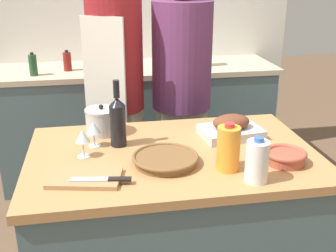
{
  "coord_description": "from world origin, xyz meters",
  "views": [
    {
      "loc": [
        -0.32,
        -1.71,
        1.68
      ],
      "look_at": [
        0.0,
        0.13,
        0.96
      ],
      "focal_mm": 45.0,
      "sensor_mm": 36.0,
      "label": 1
    }
  ],
  "objects_px": {
    "stock_pot": "(102,121)",
    "milk_jug": "(257,161)",
    "wine_glass_left": "(82,137)",
    "condiment_bottle_short": "(33,65)",
    "wine_glass_right": "(93,129)",
    "person_cook_aproned": "(117,89)",
    "mixing_bowl": "(285,156)",
    "juice_jug": "(228,148)",
    "condiment_bottle_tall": "(67,61)",
    "cutting_board": "(85,178)",
    "roasting_pan": "(231,128)",
    "wicker_basket": "(165,159)",
    "stand_mixer": "(193,51)",
    "wine_bottle_green": "(118,120)",
    "knife_chef": "(103,179)",
    "person_cook_guest": "(182,90)"
  },
  "relations": [
    {
      "from": "stock_pot",
      "to": "milk_jug",
      "type": "height_order",
      "value": "milk_jug"
    },
    {
      "from": "milk_jug",
      "to": "wine_glass_left",
      "type": "bearing_deg",
      "value": 152.83
    },
    {
      "from": "condiment_bottle_short",
      "to": "wine_glass_right",
      "type": "bearing_deg",
      "value": -71.77
    },
    {
      "from": "stock_pot",
      "to": "person_cook_aproned",
      "type": "distance_m",
      "value": 0.57
    },
    {
      "from": "mixing_bowl",
      "to": "wine_glass_left",
      "type": "bearing_deg",
      "value": 166.0
    },
    {
      "from": "juice_jug",
      "to": "condiment_bottle_tall",
      "type": "relative_size",
      "value": 1.31
    },
    {
      "from": "mixing_bowl",
      "to": "cutting_board",
      "type": "bearing_deg",
      "value": -179.45
    },
    {
      "from": "mixing_bowl",
      "to": "milk_jug",
      "type": "xyz_separation_m",
      "value": [
        -0.18,
        -0.13,
        0.05
      ]
    },
    {
      "from": "condiment_bottle_tall",
      "to": "wine_glass_right",
      "type": "bearing_deg",
      "value": -82.51
    },
    {
      "from": "roasting_pan",
      "to": "person_cook_aproned",
      "type": "relative_size",
      "value": 0.18
    },
    {
      "from": "juice_jug",
      "to": "milk_jug",
      "type": "height_order",
      "value": "juice_jug"
    },
    {
      "from": "milk_jug",
      "to": "condiment_bottle_short",
      "type": "height_order",
      "value": "condiment_bottle_short"
    },
    {
      "from": "wicker_basket",
      "to": "stand_mixer",
      "type": "bearing_deg",
      "value": 72.96
    },
    {
      "from": "wine_bottle_green",
      "to": "knife_chef",
      "type": "relative_size",
      "value": 1.33
    },
    {
      "from": "roasting_pan",
      "to": "person_cook_guest",
      "type": "xyz_separation_m",
      "value": [
        -0.1,
        0.73,
        -0.01
      ]
    },
    {
      "from": "wine_glass_right",
      "to": "knife_chef",
      "type": "bearing_deg",
      "value": -85.58
    },
    {
      "from": "milk_jug",
      "to": "wine_glass_left",
      "type": "height_order",
      "value": "milk_jug"
    },
    {
      "from": "mixing_bowl",
      "to": "wine_bottle_green",
      "type": "height_order",
      "value": "wine_bottle_green"
    },
    {
      "from": "wine_bottle_green",
      "to": "wine_glass_right",
      "type": "bearing_deg",
      "value": 176.27
    },
    {
      "from": "wicker_basket",
      "to": "stand_mixer",
      "type": "distance_m",
      "value": 1.67
    },
    {
      "from": "person_cook_aproned",
      "to": "condiment_bottle_tall",
      "type": "bearing_deg",
      "value": 144.61
    },
    {
      "from": "condiment_bottle_short",
      "to": "wine_glass_left",
      "type": "bearing_deg",
      "value": -75.0
    },
    {
      "from": "roasting_pan",
      "to": "condiment_bottle_short",
      "type": "relative_size",
      "value": 1.87
    },
    {
      "from": "roasting_pan",
      "to": "condiment_bottle_short",
      "type": "xyz_separation_m",
      "value": [
        -1.08,
        1.26,
        0.08
      ]
    },
    {
      "from": "cutting_board",
      "to": "person_cook_aproned",
      "type": "bearing_deg",
      "value": 79.77
    },
    {
      "from": "wicker_basket",
      "to": "milk_jug",
      "type": "bearing_deg",
      "value": -33.24
    },
    {
      "from": "wine_glass_left",
      "to": "knife_chef",
      "type": "relative_size",
      "value": 0.54
    },
    {
      "from": "juice_jug",
      "to": "wine_glass_left",
      "type": "height_order",
      "value": "juice_jug"
    },
    {
      "from": "wine_glass_left",
      "to": "wine_glass_right",
      "type": "height_order",
      "value": "wine_glass_left"
    },
    {
      "from": "wine_glass_right",
      "to": "condiment_bottle_tall",
      "type": "height_order",
      "value": "condiment_bottle_tall"
    },
    {
      "from": "juice_jug",
      "to": "wine_glass_left",
      "type": "distance_m",
      "value": 0.63
    },
    {
      "from": "wine_bottle_green",
      "to": "person_cook_guest",
      "type": "xyz_separation_m",
      "value": [
        0.46,
        0.75,
        -0.09
      ]
    },
    {
      "from": "roasting_pan",
      "to": "person_cook_aproned",
      "type": "distance_m",
      "value": 0.88
    },
    {
      "from": "wicker_basket",
      "to": "condiment_bottle_short",
      "type": "height_order",
      "value": "condiment_bottle_short"
    },
    {
      "from": "mixing_bowl",
      "to": "wine_glass_left",
      "type": "height_order",
      "value": "wine_glass_left"
    },
    {
      "from": "person_cook_guest",
      "to": "condiment_bottle_tall",
      "type": "bearing_deg",
      "value": 139.21
    },
    {
      "from": "roasting_pan",
      "to": "wine_bottle_green",
      "type": "xyz_separation_m",
      "value": [
        -0.55,
        -0.01,
        0.08
      ]
    },
    {
      "from": "roasting_pan",
      "to": "wicker_basket",
      "type": "distance_m",
      "value": 0.44
    },
    {
      "from": "stand_mixer",
      "to": "condiment_bottle_short",
      "type": "height_order",
      "value": "stand_mixer"
    },
    {
      "from": "mixing_bowl",
      "to": "milk_jug",
      "type": "height_order",
      "value": "milk_jug"
    },
    {
      "from": "milk_jug",
      "to": "wine_glass_right",
      "type": "bearing_deg",
      "value": 143.85
    },
    {
      "from": "juice_jug",
      "to": "wine_glass_left",
      "type": "xyz_separation_m",
      "value": [
        -0.59,
        0.23,
        -0.0
      ]
    },
    {
      "from": "person_cook_guest",
      "to": "stock_pot",
      "type": "bearing_deg",
      "value": -132.71
    },
    {
      "from": "cutting_board",
      "to": "juice_jug",
      "type": "relative_size",
      "value": 1.51
    },
    {
      "from": "cutting_board",
      "to": "milk_jug",
      "type": "distance_m",
      "value": 0.68
    },
    {
      "from": "stock_pot",
      "to": "stand_mixer",
      "type": "bearing_deg",
      "value": 58.05
    },
    {
      "from": "juice_jug",
      "to": "knife_chef",
      "type": "xyz_separation_m",
      "value": [
        -0.51,
        -0.04,
        -0.07
      ]
    },
    {
      "from": "condiment_bottle_tall",
      "to": "condiment_bottle_short",
      "type": "xyz_separation_m",
      "value": [
        -0.24,
        -0.11,
        0.01
      ]
    },
    {
      "from": "wine_bottle_green",
      "to": "wine_glass_left",
      "type": "relative_size",
      "value": 2.47
    },
    {
      "from": "wicker_basket",
      "to": "wine_glass_left",
      "type": "distance_m",
      "value": 0.37
    }
  ]
}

